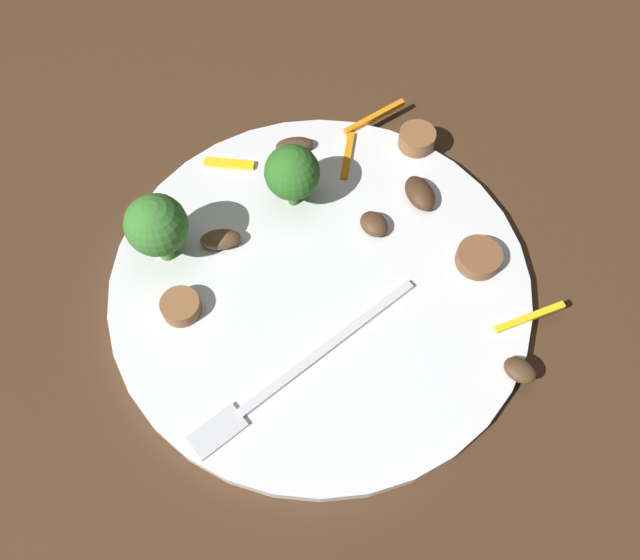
# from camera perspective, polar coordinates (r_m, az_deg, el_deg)

# --- Properties ---
(ground_plane) EXTENTS (1.40, 1.40, 0.00)m
(ground_plane) POSITION_cam_1_polar(r_m,az_deg,el_deg) (0.46, 0.00, -0.65)
(ground_plane) COLOR #422B19
(plate) EXTENTS (0.29, 0.29, 0.01)m
(plate) POSITION_cam_1_polar(r_m,az_deg,el_deg) (0.46, 0.00, -0.33)
(plate) COLOR white
(plate) RESTS_ON ground_plane
(fork) EXTENTS (0.18, 0.06, 0.00)m
(fork) POSITION_cam_1_polar(r_m,az_deg,el_deg) (0.42, -2.50, -8.29)
(fork) COLOR silver
(fork) RESTS_ON plate
(broccoli_floret_0) EXTENTS (0.04, 0.04, 0.05)m
(broccoli_floret_0) POSITION_cam_1_polar(r_m,az_deg,el_deg) (0.46, -2.46, 9.36)
(broccoli_floret_0) COLOR #347525
(broccoli_floret_0) RESTS_ON plate
(broccoli_floret_1) EXTENTS (0.04, 0.04, 0.06)m
(broccoli_floret_1) POSITION_cam_1_polar(r_m,az_deg,el_deg) (0.44, -14.15, 4.63)
(broccoli_floret_1) COLOR #408630
(broccoli_floret_1) RESTS_ON plate
(sausage_slice_0) EXTENTS (0.04, 0.04, 0.01)m
(sausage_slice_0) POSITION_cam_1_polar(r_m,az_deg,el_deg) (0.52, 8.50, 12.16)
(sausage_slice_0) COLOR brown
(sausage_slice_0) RESTS_ON plate
(sausage_slice_1) EXTENTS (0.04, 0.04, 0.01)m
(sausage_slice_1) POSITION_cam_1_polar(r_m,az_deg,el_deg) (0.45, -12.12, -2.30)
(sausage_slice_1) COLOR brown
(sausage_slice_1) RESTS_ON plate
(sausage_slice_2) EXTENTS (0.04, 0.04, 0.01)m
(sausage_slice_2) POSITION_cam_1_polar(r_m,az_deg,el_deg) (0.47, 13.76, 1.92)
(sausage_slice_2) COLOR brown
(sausage_slice_2) RESTS_ON plate
(mushroom_0) EXTENTS (0.02, 0.03, 0.01)m
(mushroom_0) POSITION_cam_1_polar(r_m,az_deg,el_deg) (0.49, 8.76, 7.53)
(mushroom_0) COLOR #422B19
(mushroom_0) RESTS_ON plate
(mushroom_1) EXTENTS (0.02, 0.03, 0.01)m
(mushroom_1) POSITION_cam_1_polar(r_m,az_deg,el_deg) (0.44, 17.14, -7.59)
(mushroom_1) COLOR #4C331E
(mushroom_1) RESTS_ON plate
(mushroom_2) EXTENTS (0.02, 0.03, 0.01)m
(mushroom_2) POSITION_cam_1_polar(r_m,az_deg,el_deg) (0.47, 4.76, 4.92)
(mushroom_2) COLOR #4C331E
(mushroom_2) RESTS_ON plate
(mushroom_3) EXTENTS (0.03, 0.02, 0.01)m
(mushroom_3) POSITION_cam_1_polar(r_m,az_deg,el_deg) (0.51, -2.26, 11.74)
(mushroom_3) COLOR #4C331E
(mushroom_3) RESTS_ON plate
(mushroom_4) EXTENTS (0.03, 0.02, 0.01)m
(mushroom_4) POSITION_cam_1_polar(r_m,az_deg,el_deg) (0.47, -8.73, 3.55)
(mushroom_4) COLOR brown
(mushroom_4) RESTS_ON plate
(pepper_strip_0) EXTENTS (0.04, 0.02, 0.00)m
(pepper_strip_0) POSITION_cam_1_polar(r_m,az_deg,el_deg) (0.51, -7.97, 10.09)
(pepper_strip_0) COLOR yellow
(pepper_strip_0) RESTS_ON plate
(pepper_strip_1) EXTENTS (0.03, 0.04, 0.00)m
(pepper_strip_1) POSITION_cam_1_polar(r_m,az_deg,el_deg) (0.51, 2.44, 10.86)
(pepper_strip_1) COLOR orange
(pepper_strip_1) RESTS_ON plate
(pepper_strip_2) EXTENTS (0.05, 0.01, 0.00)m
(pepper_strip_2) POSITION_cam_1_polar(r_m,az_deg,el_deg) (0.46, 17.95, -3.12)
(pepper_strip_2) COLOR yellow
(pepper_strip_2) RESTS_ON plate
(pepper_strip_3) EXTENTS (0.06, 0.02, 0.00)m
(pepper_strip_3) POSITION_cam_1_polar(r_m,az_deg,el_deg) (0.54, 4.81, 14.07)
(pepper_strip_3) COLOR orange
(pepper_strip_3) RESTS_ON plate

